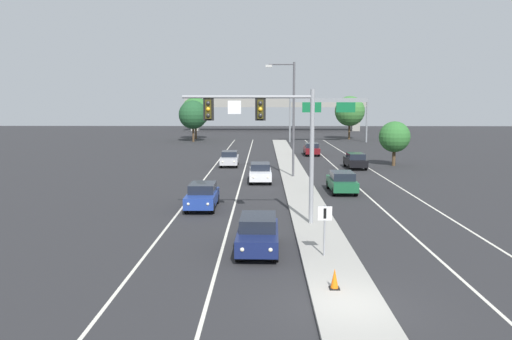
{
  "coord_description": "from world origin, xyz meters",
  "views": [
    {
      "loc": [
        -2.83,
        -15.71,
        6.63
      ],
      "look_at": [
        -3.2,
        9.89,
        3.2
      ],
      "focal_mm": 35.2,
      "sensor_mm": 36.0,
      "label": 1
    }
  ],
  "objects_px": {
    "street_lamp_median": "(291,113)",
    "traffic_cone_median_nose": "(335,279)",
    "car_receding_green": "(342,182)",
    "car_oncoming_blue": "(202,195)",
    "tree_far_left_b": "(196,112)",
    "car_oncoming_navy": "(258,233)",
    "tree_far_right_a": "(395,137)",
    "car_oncoming_silver": "(230,158)",
    "tree_far_left_a": "(193,115)",
    "car_receding_black": "(355,160)",
    "median_sign_post": "(325,223)",
    "car_receding_darkred": "(312,149)",
    "tree_far_right_c": "(350,111)",
    "highway_sign_gantry": "(329,106)",
    "overhead_signal_mast": "(270,128)",
    "car_oncoming_white": "(260,172)"
  },
  "relations": [
    {
      "from": "street_lamp_median",
      "to": "car_oncoming_silver",
      "type": "xyz_separation_m",
      "value": [
        -6.0,
        8.37,
        -4.97
      ]
    },
    {
      "from": "car_receding_green",
      "to": "car_oncoming_blue",
      "type": "bearing_deg",
      "value": -149.24
    },
    {
      "from": "tree_far_left_a",
      "to": "street_lamp_median",
      "type": "bearing_deg",
      "value": -70.9
    },
    {
      "from": "car_oncoming_navy",
      "to": "highway_sign_gantry",
      "type": "xyz_separation_m",
      "value": [
        11.26,
        63.39,
        5.34
      ]
    },
    {
      "from": "median_sign_post",
      "to": "car_oncoming_blue",
      "type": "relative_size",
      "value": 0.49
    },
    {
      "from": "car_oncoming_silver",
      "to": "highway_sign_gantry",
      "type": "height_order",
      "value": "highway_sign_gantry"
    },
    {
      "from": "highway_sign_gantry",
      "to": "tree_far_right_c",
      "type": "relative_size",
      "value": 1.68
    },
    {
      "from": "car_receding_darkred",
      "to": "tree_far_right_a",
      "type": "distance_m",
      "value": 13.32
    },
    {
      "from": "car_receding_black",
      "to": "traffic_cone_median_nose",
      "type": "xyz_separation_m",
      "value": [
        -6.88,
        -33.92,
        -0.31
      ]
    },
    {
      "from": "median_sign_post",
      "to": "tree_far_right_a",
      "type": "xyz_separation_m",
      "value": [
        11.27,
        32.33,
        1.49
      ]
    },
    {
      "from": "car_oncoming_navy",
      "to": "tree_far_left_b",
      "type": "bearing_deg",
      "value": 99.83
    },
    {
      "from": "car_oncoming_white",
      "to": "tree_far_left_b",
      "type": "relative_size",
      "value": 0.58
    },
    {
      "from": "car_receding_black",
      "to": "traffic_cone_median_nose",
      "type": "relative_size",
      "value": 6.04
    },
    {
      "from": "car_oncoming_navy",
      "to": "car_receding_darkred",
      "type": "relative_size",
      "value": 1.0
    },
    {
      "from": "overhead_signal_mast",
      "to": "tree_far_right_c",
      "type": "distance_m",
      "value": 67.22
    },
    {
      "from": "car_receding_green",
      "to": "tree_far_right_c",
      "type": "distance_m",
      "value": 56.22
    },
    {
      "from": "car_oncoming_navy",
      "to": "car_receding_black",
      "type": "xyz_separation_m",
      "value": [
        9.62,
        28.9,
        0.0
      ]
    },
    {
      "from": "street_lamp_median",
      "to": "car_receding_black",
      "type": "bearing_deg",
      "value": 43.56
    },
    {
      "from": "car_receding_green",
      "to": "traffic_cone_median_nose",
      "type": "distance_m",
      "value": 20.29
    },
    {
      "from": "car_oncoming_navy",
      "to": "car_receding_green",
      "type": "distance_m",
      "value": 16.19
    },
    {
      "from": "car_oncoming_navy",
      "to": "highway_sign_gantry",
      "type": "bearing_deg",
      "value": 79.93
    },
    {
      "from": "car_oncoming_navy",
      "to": "car_receding_black",
      "type": "height_order",
      "value": "same"
    },
    {
      "from": "median_sign_post",
      "to": "car_oncoming_navy",
      "type": "xyz_separation_m",
      "value": [
        -2.84,
        1.17,
        -0.77
      ]
    },
    {
      "from": "car_oncoming_blue",
      "to": "tree_far_left_a",
      "type": "relative_size",
      "value": 0.63
    },
    {
      "from": "overhead_signal_mast",
      "to": "car_oncoming_blue",
      "type": "distance_m",
      "value": 7.63
    },
    {
      "from": "traffic_cone_median_nose",
      "to": "tree_far_left_b",
      "type": "relative_size",
      "value": 0.1
    },
    {
      "from": "tree_far_right_c",
      "to": "car_oncoming_silver",
      "type": "bearing_deg",
      "value": -116.06
    },
    {
      "from": "overhead_signal_mast",
      "to": "car_oncoming_white",
      "type": "xyz_separation_m",
      "value": [
        -0.63,
        15.27,
        -4.5
      ]
    },
    {
      "from": "tree_far_right_a",
      "to": "tree_far_left_b",
      "type": "xyz_separation_m",
      "value": [
        -26.34,
        39.43,
        1.97
      ]
    },
    {
      "from": "street_lamp_median",
      "to": "tree_far_left_b",
      "type": "xyz_separation_m",
      "value": [
        -14.9,
        48.29,
        -0.75
      ]
    },
    {
      "from": "tree_far_left_a",
      "to": "traffic_cone_median_nose",
      "type": "bearing_deg",
      "value": -78.12
    },
    {
      "from": "car_oncoming_navy",
      "to": "car_receding_green",
      "type": "relative_size",
      "value": 1.0
    },
    {
      "from": "car_oncoming_navy",
      "to": "car_oncoming_silver",
      "type": "relative_size",
      "value": 1.0
    },
    {
      "from": "tree_far_right_c",
      "to": "street_lamp_median",
      "type": "bearing_deg",
      "value": -105.54
    },
    {
      "from": "street_lamp_median",
      "to": "traffic_cone_median_nose",
      "type": "relative_size",
      "value": 13.51
    },
    {
      "from": "overhead_signal_mast",
      "to": "median_sign_post",
      "type": "relative_size",
      "value": 3.27
    },
    {
      "from": "tree_far_left_a",
      "to": "tree_far_left_b",
      "type": "relative_size",
      "value": 0.92
    },
    {
      "from": "overhead_signal_mast",
      "to": "car_oncoming_blue",
      "type": "height_order",
      "value": "overhead_signal_mast"
    },
    {
      "from": "car_oncoming_navy",
      "to": "traffic_cone_median_nose",
      "type": "height_order",
      "value": "car_oncoming_navy"
    },
    {
      "from": "street_lamp_median",
      "to": "tree_far_left_a",
      "type": "distance_m",
      "value": 44.28
    },
    {
      "from": "traffic_cone_median_nose",
      "to": "tree_far_left_b",
      "type": "bearing_deg",
      "value": 101.2
    },
    {
      "from": "car_receding_darkred",
      "to": "car_oncoming_blue",
      "type": "bearing_deg",
      "value": -107.1
    },
    {
      "from": "car_oncoming_navy",
      "to": "tree_far_left_b",
      "type": "distance_m",
      "value": 71.77
    },
    {
      "from": "car_receding_green",
      "to": "car_oncoming_navy",
      "type": "bearing_deg",
      "value": -112.12
    },
    {
      "from": "median_sign_post",
      "to": "car_receding_darkred",
      "type": "bearing_deg",
      "value": 85.26
    },
    {
      "from": "street_lamp_median",
      "to": "car_oncoming_navy",
      "type": "height_order",
      "value": "street_lamp_median"
    },
    {
      "from": "tree_far_left_a",
      "to": "tree_far_right_c",
      "type": "bearing_deg",
      "value": 12.25
    },
    {
      "from": "car_oncoming_silver",
      "to": "car_receding_black",
      "type": "height_order",
      "value": "same"
    },
    {
      "from": "overhead_signal_mast",
      "to": "highway_sign_gantry",
      "type": "xyz_separation_m",
      "value": [
        10.65,
        58.67,
        0.84
      ]
    },
    {
      "from": "median_sign_post",
      "to": "car_receding_green",
      "type": "xyz_separation_m",
      "value": [
        3.25,
        16.17,
        -0.77
      ]
    }
  ]
}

